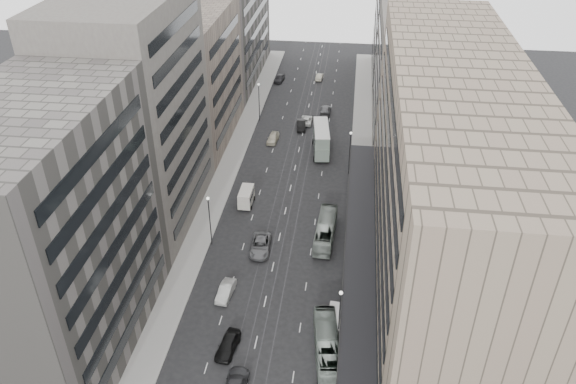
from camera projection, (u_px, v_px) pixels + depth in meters
The scene contains 29 objects.
ground at pixel (264, 307), 72.03m from camera, with size 220.00×220.00×0.00m, color black.
sidewalk_right at pixel (361, 167), 102.14m from camera, with size 4.00×125.00×0.15m, color gray.
sidewalk_left at pixel (232, 159), 104.60m from camera, with size 4.00×125.00×0.15m, color gray.
department_store at pixel (445, 186), 68.48m from camera, with size 19.20×60.00×30.00m.
building_right_mid at pixel (417, 78), 106.88m from camera, with size 15.00×28.00×24.00m, color #524D47.
building_right_far at pixel (409, 24), 130.91m from camera, with size 15.00×32.00×28.00m, color #64605A.
building_left_a at pixel (49, 239), 59.48m from camera, with size 15.00×28.00×30.00m, color #64605A.
building_left_b at pixel (135, 115), 80.99m from camera, with size 15.00×26.00×34.00m, color #524D47.
building_left_c at pixel (188, 77), 106.01m from camera, with size 15.00×28.00×25.00m, color gray.
building_left_d at pixel (226, 21), 132.82m from camera, with size 15.00×38.00×28.00m, color #64605A.
lamp_right_near at pixel (340, 312), 64.05m from camera, with size 0.44×0.44×8.32m.
lamp_right_far at pixel (350, 148), 97.52m from camera, with size 0.44×0.44×8.32m.
lamp_left_near at pixel (209, 215), 80.27m from camera, with size 0.44×0.44×8.32m.
lamp_left_far at pixel (259, 98), 116.25m from camera, with size 0.44×0.44×8.32m.
bus_near at pixel (327, 346), 64.49m from camera, with size 2.59×11.08×3.09m, color gray.
bus_far at pixel (326, 230), 83.49m from camera, with size 2.55×10.91×3.04m, color gray.
double_decker at pixel (321, 139), 105.58m from camera, with size 3.88×9.85×5.25m.
vw_microbus at pixel (335, 321), 68.01m from camera, with size 2.50×4.79×2.49m.
panel_van at pixel (246, 197), 91.15m from camera, with size 2.23×4.48×2.81m.
sedan_0 at pixel (228, 345), 65.59m from camera, with size 1.99×4.94×1.68m, color black.
sedan_1 at pixel (226, 291), 73.44m from camera, with size 1.62×4.64×1.53m, color #B3B4AF.
sedan_2 at pixel (260, 245), 81.44m from camera, with size 2.80×6.07×1.69m, color slate.
sedan_4 at pixel (273, 138), 110.43m from camera, with size 1.92×4.76×1.62m, color #BDB69C.
sedan_5 at pixel (301, 125), 115.29m from camera, with size 1.73×4.95×1.63m, color black.
sedan_6 at pixel (306, 120), 117.58m from camera, with size 2.30×5.00×1.39m, color silver.
sedan_7 at pixel (325, 110), 121.62m from camera, with size 2.22×5.47×1.59m, color #5C5D5F.
sedan_8 at pixel (280, 78), 137.42m from camera, with size 1.92×4.78×1.63m, color black.
sedan_9 at pixel (320, 77), 138.62m from camera, with size 1.50×4.31×1.42m, color #AFA891.
pedestrian at pixel (341, 366), 62.83m from camera, with size 0.61×0.40×1.68m, color black.
Camera 1 is at (9.51, -52.01, 51.19)m, focal length 35.00 mm.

